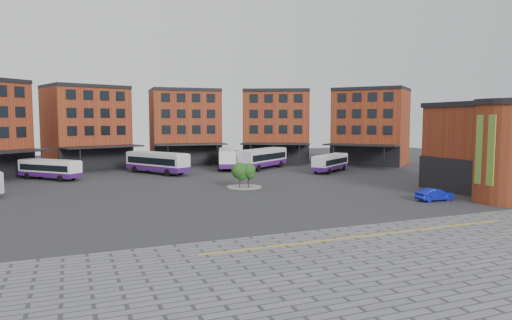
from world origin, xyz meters
name	(u,v)px	position (x,y,z in m)	size (l,w,h in m)	color
ground	(268,205)	(0.00, 0.00, 0.00)	(160.00, 160.00, 0.00)	#28282B
paving_zone	(455,268)	(2.00, -22.00, 0.01)	(50.00, 22.00, 0.02)	slate
yellow_line	(370,235)	(2.00, -14.00, 0.03)	(26.00, 0.15, 0.02)	gold
main_building	(153,127)	(-4.77, 38.25, 7.23)	(94.14, 42.48, 14.60)	brown
east_building	(503,147)	(28.70, -3.06, 5.29)	(17.40, 15.40, 10.60)	brown
tree_island	(245,173)	(1.98, 11.63, 1.89)	(4.40, 4.40, 3.25)	gray
bus_b	(50,169)	(-20.94, 29.72, 1.54)	(8.65, 8.93, 2.85)	white
bus_c	(157,162)	(-5.47, 31.03, 1.84)	(8.52, 11.79, 3.40)	silver
bus_d	(227,158)	(7.19, 34.05, 1.84)	(6.35, 12.35, 3.40)	white
bus_e	(263,158)	(12.86, 31.34, 1.91)	(11.71, 9.78, 3.52)	silver
bus_f	(330,162)	(21.34, 22.97, 1.54)	(9.52, 7.86, 2.85)	white
blue_car	(435,195)	(17.19, -4.50, 0.66)	(1.40, 4.01, 1.32)	#0C16A2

